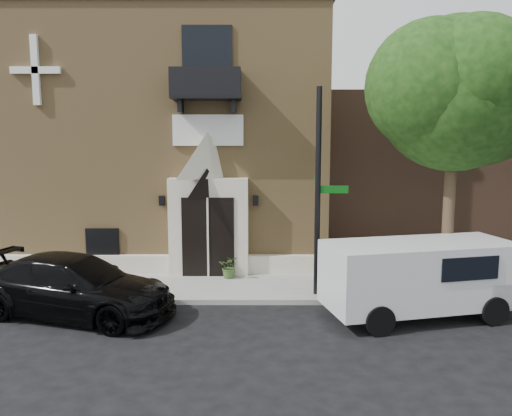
{
  "coord_description": "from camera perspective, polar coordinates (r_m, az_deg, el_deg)",
  "views": [
    {
      "loc": [
        0.6,
        -13.46,
        4.61
      ],
      "look_at": [
        0.56,
        2.0,
        2.47
      ],
      "focal_mm": 35.0,
      "sensor_mm": 36.0,
      "label": 1
    }
  ],
  "objects": [
    {
      "name": "fire_hydrant",
      "position": [
        14.64,
        13.58,
        -8.34
      ],
      "size": [
        0.5,
        0.4,
        0.88
      ],
      "color": "red",
      "rests_on": "sidewalk"
    },
    {
      "name": "pedestrian_near",
      "position": [
        15.74,
        21.98,
        -5.82
      ],
      "size": [
        0.67,
        0.45,
        1.78
      ],
      "primitive_type": "imported",
      "rotation": [
        0.0,
        0.0,
        3.18
      ],
      "color": "black",
      "rests_on": "sidewalk"
    },
    {
      "name": "black_sedan",
      "position": [
        14.05,
        -20.07,
        -8.39
      ],
      "size": [
        5.87,
        3.69,
        1.58
      ],
      "primitive_type": "imported",
      "rotation": [
        0.0,
        0.0,
        1.28
      ],
      "color": "black",
      "rests_on": "ground"
    },
    {
      "name": "ground",
      "position": [
        14.24,
        -2.33,
        -11.03
      ],
      "size": [
        120.0,
        120.0,
        0.0
      ],
      "primitive_type": "plane",
      "color": "black",
      "rests_on": "ground"
    },
    {
      "name": "neighbour_building",
      "position": [
        25.23,
        27.06,
        3.81
      ],
      "size": [
        18.0,
        8.0,
        6.4
      ],
      "primitive_type": "cube",
      "color": "brown",
      "rests_on": "ground"
    },
    {
      "name": "planter",
      "position": [
        16.24,
        -3.02,
        -6.72
      ],
      "size": [
        0.73,
        0.65,
        0.74
      ],
      "primitive_type": "imported",
      "rotation": [
        0.0,
        0.0,
        -0.12
      ],
      "color": "#41602D",
      "rests_on": "sidewalk"
    },
    {
      "name": "street_tree_left",
      "position": [
        14.89,
        22.02,
        12.15
      ],
      "size": [
        4.97,
        4.38,
        7.77
      ],
      "color": "#38281C",
      "rests_on": "sidewalk"
    },
    {
      "name": "street_sign",
      "position": [
        14.25,
        7.14,
        1.82
      ],
      "size": [
        0.94,
        0.94,
        5.91
      ],
      "rotation": [
        0.0,
        0.0,
        -0.03
      ],
      "color": "black",
      "rests_on": "sidewalk"
    },
    {
      "name": "sidewalk",
      "position": [
        15.64,
        1.61,
        -8.99
      ],
      "size": [
        42.0,
        3.0,
        0.15
      ],
      "primitive_type": "cube",
      "color": "gray",
      "rests_on": "ground"
    },
    {
      "name": "cargo_van",
      "position": [
        13.76,
        18.8,
        -7.29
      ],
      "size": [
        5.17,
        2.98,
        1.99
      ],
      "rotation": [
        0.0,
        0.0,
        0.23
      ],
      "color": "silver",
      "rests_on": "ground"
    },
    {
      "name": "church",
      "position": [
        21.71,
        -9.46,
        7.83
      ],
      "size": [
        12.2,
        11.01,
        9.3
      ],
      "color": "#A6814E",
      "rests_on": "ground"
    }
  ]
}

